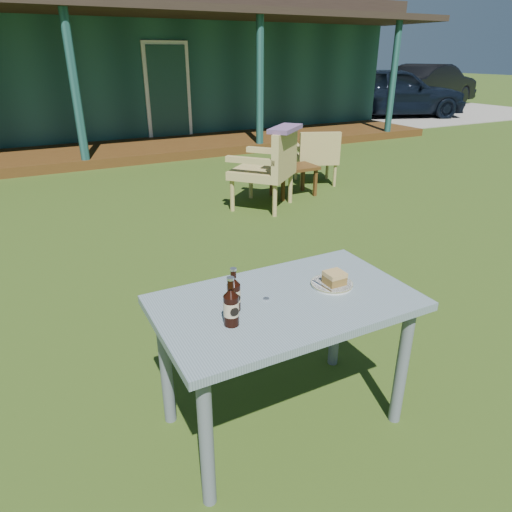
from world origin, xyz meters
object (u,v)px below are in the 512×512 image
cola_bottle_far (231,306)px  armchair_right (317,155)px  car_far (430,85)px  cafe_table (285,318)px  side_table (294,171)px  cake_slice (335,278)px  armchair_left (269,165)px  plate (332,284)px  car_near (392,92)px  cola_bottle_near (234,293)px

cola_bottle_far → armchair_right: size_ratio=0.29×
car_far → armchair_right: 12.29m
cafe_table → side_table: (2.23, 3.50, -0.28)m
cafe_table → cake_slice: cake_slice is taller
cafe_table → armchair_left: size_ratio=1.26×
cola_bottle_far → armchair_right: 5.06m
plate → armchair_left: armchair_left is taller
car_near → side_table: car_near is taller
car_far → armchair_right: (-9.91, -7.27, -0.29)m
cafe_table → cola_bottle_far: (-0.31, -0.08, 0.19)m
cafe_table → cake_slice: (0.27, 0.00, 0.15)m
car_far → plate: bearing=116.7°
armchair_right → car_near: bearing=40.4°
car_near → armchair_right: car_near is taller
cola_bottle_far → cafe_table: bearing=14.3°
car_near → armchair_left: size_ratio=4.42×
car_near → plate: car_near is taller
armchair_left → cake_slice: bearing=-113.9°
cola_bottle_near → car_far: bearing=40.5°
car_far → side_table: car_far is taller
cola_bottle_far → armchair_left: bearing=58.6°
car_near → plate: size_ratio=20.72×
cafe_table → armchair_right: (2.84, 3.86, -0.19)m
car_near → armchair_left: car_near is taller
armchair_left → cola_bottle_near: bearing=-121.4°
cake_slice → armchair_right: size_ratio=0.12×
cafe_table → cola_bottle_far: size_ratio=5.46×
cafe_table → armchair_right: armchair_right is taller
car_near → plate: 12.97m
car_near → cola_bottle_near: (-9.53, -9.31, 0.08)m
car_near → cake_slice: 12.97m
car_near → armchair_right: bearing=150.3°
cafe_table → plate: size_ratio=5.88×
cafe_table → cake_slice: size_ratio=13.04×
cake_slice → armchair_left: bearing=66.1°
car_near → car_far: same height
side_table → car_near: bearing=39.6°
car_far → armchair_left: (-11.06, -7.92, -0.19)m
cake_slice → cola_bottle_near: size_ratio=0.45×
cola_bottle_near → armchair_right: cola_bottle_near is taller
car_far → cola_bottle_far: 17.20m
cafe_table → plate: (0.27, 0.01, 0.11)m
cola_bottle_near → armchair_left: (1.94, 3.17, -0.27)m
cake_slice → cola_bottle_far: cola_bottle_far is taller
car_far → armchair_right: bearing=111.2°
car_far → plate: (-12.48, -11.11, 0.01)m
cola_bottle_near → cola_bottle_far: size_ratio=0.92×
cola_bottle_far → side_table: cola_bottle_far is taller
cola_bottle_far → armchair_left: size_ratio=0.23×
cafe_table → cake_slice: bearing=0.6°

